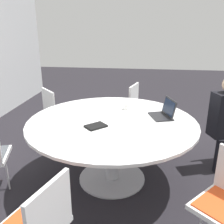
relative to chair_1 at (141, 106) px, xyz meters
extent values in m
plane|color=black|center=(-1.33, 0.30, -0.50)|extent=(16.00, 16.00, 0.00)
cylinder|color=#B7B7BC|center=(-1.33, 0.30, -0.49)|extent=(0.79, 0.79, 0.02)
cylinder|color=#B7B7BC|center=(-1.33, 0.30, -0.13)|extent=(0.17, 0.17, 0.70)
cylinder|color=white|center=(-1.33, 0.30, 0.23)|extent=(1.88, 1.88, 0.03)
cylinder|color=silver|center=(-0.86, -1.10, -0.30)|extent=(0.02, 0.02, 0.41)
cube|color=white|center=(-0.02, -0.07, -0.07)|extent=(0.54, 0.52, 0.04)
cube|color=#4C5156|center=(-0.02, -0.07, -0.05)|extent=(0.47, 0.46, 0.01)
cube|color=white|center=(0.03, 0.12, 0.15)|extent=(0.41, 0.14, 0.40)
cylinder|color=silver|center=(0.16, -0.11, -0.30)|extent=(0.02, 0.02, 0.41)
cylinder|color=silver|center=(-0.19, -0.02, -0.30)|extent=(0.02, 0.02, 0.41)
cube|color=white|center=(-0.34, 1.24, -0.07)|extent=(0.61, 0.61, 0.04)
cube|color=red|center=(-0.34, 1.24, -0.05)|extent=(0.54, 0.53, 0.01)
cube|color=white|center=(-0.47, 1.38, 0.15)|extent=(0.32, 0.31, 0.40)
cylinder|color=silver|center=(-0.21, 1.36, -0.30)|extent=(0.02, 0.02, 0.41)
cylinder|color=silver|center=(-0.47, 1.11, -0.30)|extent=(0.02, 0.02, 0.41)
cylinder|color=silver|center=(-1.69, 1.43, -0.30)|extent=(0.02, 0.02, 0.41)
cube|color=white|center=(-2.69, 0.52, 0.15)|extent=(0.41, 0.15, 0.40)
cylinder|color=silver|center=(-2.13, -0.56, -0.30)|extent=(0.02, 0.02, 0.41)
cylinder|color=black|center=(-1.01, -0.99, -0.28)|extent=(0.10, 0.10, 0.45)
cube|color=#232326|center=(-1.15, -0.24, 0.26)|extent=(0.35, 0.29, 0.02)
cube|color=#232326|center=(-1.12, -0.33, 0.37)|extent=(0.30, 0.14, 0.20)
cube|color=black|center=(-1.12, -0.33, 0.37)|extent=(0.27, 0.12, 0.17)
cube|color=black|center=(-1.54, 0.45, 0.26)|extent=(0.25, 0.26, 0.02)
cylinder|color=white|center=(-0.93, 0.17, 0.29)|extent=(0.08, 0.08, 0.08)
camera|label=1|loc=(-3.90, -0.04, 1.26)|focal=40.00mm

